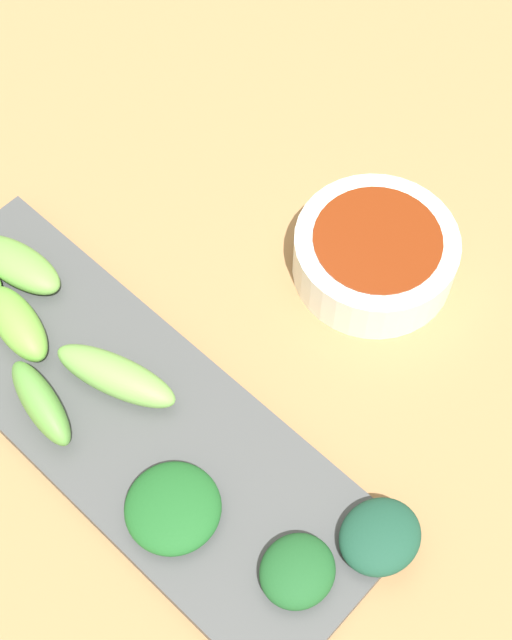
% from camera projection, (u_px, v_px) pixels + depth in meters
% --- Properties ---
extents(tabletop, '(2.10, 2.10, 0.02)m').
position_uv_depth(tabletop, '(249.00, 358.00, 0.65)').
color(tabletop, '#A5784B').
rests_on(tabletop, ground).
extents(sauce_bowl, '(0.12, 0.12, 0.04)m').
position_uv_depth(sauce_bowl, '(375.00, 253.00, 0.66)').
color(sauce_bowl, white).
rests_on(sauce_bowl, tabletop).
extents(serving_plate, '(0.13, 0.39, 0.01)m').
position_uv_depth(serving_plate, '(128.00, 415.00, 0.62)').
color(serving_plate, '#4A4C4D').
rests_on(serving_plate, tabletop).
extents(broccoli_leafy_0, '(0.06, 0.06, 0.02)m').
position_uv_depth(broccoli_leafy_0, '(380.00, 537.00, 0.56)').
color(broccoli_leafy_0, '#1B4734').
rests_on(broccoli_leafy_0, serving_plate).
extents(broccoli_stalk_1, '(0.05, 0.09, 0.02)m').
position_uv_depth(broccoli_stalk_1, '(116.00, 376.00, 0.61)').
color(broccoli_stalk_1, '#78B151').
rests_on(broccoli_stalk_1, serving_plate).
extents(broccoli_leafy_2, '(0.07, 0.07, 0.02)m').
position_uv_depth(broccoli_leafy_2, '(173.00, 508.00, 0.57)').
color(broccoli_leafy_2, '#1E5C25').
rests_on(broccoli_leafy_2, serving_plate).
extents(broccoli_stalk_3, '(0.04, 0.07, 0.03)m').
position_uv_depth(broccoli_stalk_3, '(17.00, 323.00, 0.63)').
color(broccoli_stalk_3, '#72B842').
rests_on(broccoli_stalk_3, serving_plate).
extents(broccoli_stalk_4, '(0.04, 0.07, 0.03)m').
position_uv_depth(broccoli_stalk_4, '(41.00, 403.00, 0.60)').
color(broccoli_stalk_4, '#5FA043').
rests_on(broccoli_stalk_4, serving_plate).
extents(broccoli_stalk_6, '(0.04, 0.08, 0.02)m').
position_uv_depth(broccoli_stalk_6, '(18.00, 265.00, 0.65)').
color(broccoli_stalk_6, '#6EA948').
rests_on(broccoli_stalk_6, serving_plate).
extents(broccoli_leafy_7, '(0.05, 0.05, 0.02)m').
position_uv_depth(broccoli_leafy_7, '(297.00, 571.00, 0.55)').
color(broccoli_leafy_7, '#1D5426').
rests_on(broccoli_leafy_7, serving_plate).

